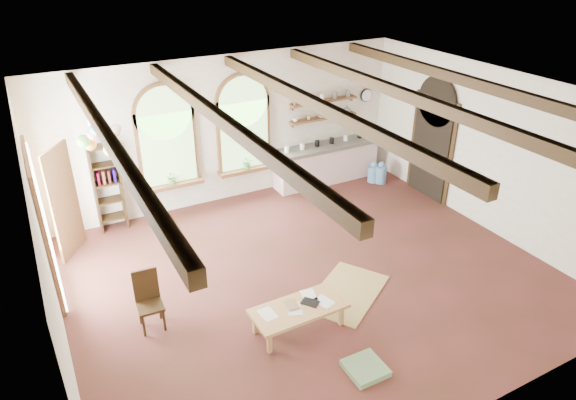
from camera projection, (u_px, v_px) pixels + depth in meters
floor at (310, 275)px, 9.04m from camera, size 8.00×8.00×0.00m
ceiling_beams at (314, 103)px, 7.62m from camera, size 6.20×6.80×0.18m
window_left at (167, 140)px, 10.40m from camera, size 1.30×0.28×2.20m
window_right at (244, 127)px, 11.11m from camera, size 1.30×0.28×2.20m
left_doorway at (44, 226)px, 8.27m from camera, size 0.10×1.90×2.50m
right_doorway at (431, 150)px, 11.37m from camera, size 0.10×1.30×2.40m
kitchen_counter at (326, 163)px, 12.30m from camera, size 2.68×0.62×0.94m
wall_shelf_lower at (323, 118)px, 11.95m from camera, size 1.70×0.24×0.04m
wall_shelf_upper at (324, 101)px, 11.77m from camera, size 1.70×0.24×0.04m
wall_clock at (366, 95)px, 12.37m from camera, size 0.32×0.04×0.32m
bookshelf at (108, 188)px, 10.10m from camera, size 0.53×0.32×1.80m
coffee_table at (299, 310)px, 7.64m from camera, size 1.44×0.68×0.41m
side_chair at (151, 312)px, 7.73m from camera, size 0.40×0.40×0.95m
floor_mat at (347, 292)px, 8.58m from camera, size 1.81×1.63×0.02m
floor_cushion at (365, 368)px, 7.02m from camera, size 0.52×0.52×0.09m
water_jug_a at (381, 173)px, 12.33m from camera, size 0.28×0.28×0.54m
water_jug_b at (373, 173)px, 12.39m from camera, size 0.27×0.27×0.52m
balloon_cluster at (101, 135)px, 8.62m from camera, size 0.75×0.83×1.14m
table_book at (286, 306)px, 7.62m from camera, size 0.21×0.28×0.02m
tablet at (310, 302)px, 7.71m from camera, size 0.30×0.31×0.01m
potted_plant_left at (172, 177)px, 10.67m from camera, size 0.27×0.23×0.30m
potted_plant_right at (247, 162)px, 11.38m from camera, size 0.27×0.23×0.30m
shelf_cup_a at (295, 120)px, 11.60m from camera, size 0.12×0.10×0.10m
shelf_cup_b at (309, 117)px, 11.75m from camera, size 0.10×0.10×0.09m
shelf_bowl_a at (322, 116)px, 11.91m from camera, size 0.22×0.22×0.05m
shelf_bowl_b at (334, 114)px, 12.05m from camera, size 0.20×0.20×0.06m
shelf_vase at (347, 109)px, 12.17m from camera, size 0.18×0.18×0.19m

